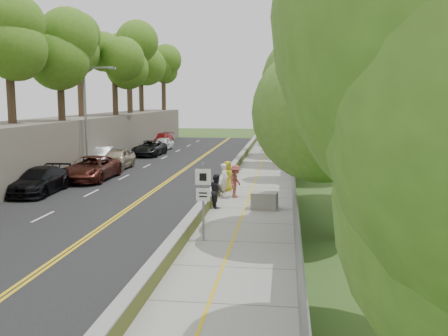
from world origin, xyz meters
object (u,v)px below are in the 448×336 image
at_px(construction_barrel, 286,161).
at_px(concrete_block, 265,200).
at_px(person_far, 280,155).
at_px(streetlight, 88,111).
at_px(signpost, 203,193).
at_px(painter_0, 228,176).
at_px(car_2, 91,168).

xyz_separation_m(construction_barrel, concrete_block, (-1.06, -15.47, -0.07)).
relative_size(concrete_block, person_far, 0.69).
bearing_deg(streetlight, concrete_block, -38.84).
xyz_separation_m(streetlight, person_far, (14.25, 4.91, -3.66)).
distance_m(signpost, concrete_block, 6.56).
bearing_deg(streetlight, signpost, -55.92).
bearing_deg(person_far, painter_0, 92.48).
height_order(construction_barrel, person_far, person_far).
relative_size(streetlight, concrete_block, 6.24).
bearing_deg(painter_0, streetlight, 72.96).
bearing_deg(signpost, construction_barrel, 81.51).
distance_m(signpost, car_2, 16.90).
xyz_separation_m(streetlight, car_2, (1.46, -3.48, -3.78)).
distance_m(painter_0, person_far, 11.60).
xyz_separation_m(signpost, concrete_block, (2.15, 6.02, -1.49)).
distance_m(concrete_block, person_far, 15.93).
xyz_separation_m(concrete_block, painter_0, (-2.45, 4.72, 0.48)).
distance_m(concrete_block, car_2, 14.34).
bearing_deg(car_2, person_far, 32.32).
bearing_deg(person_far, signpost, 100.55).
bearing_deg(car_2, concrete_block, -32.61).
distance_m(streetlight, construction_barrel, 15.92).
height_order(signpost, painter_0, signpost).
bearing_deg(construction_barrel, signpost, -98.49).
relative_size(signpost, painter_0, 1.70).
bearing_deg(car_2, streetlight, 111.87).
xyz_separation_m(streetlight, signpost, (11.51, -17.02, -2.68)).
distance_m(streetlight, painter_0, 13.37).
relative_size(painter_0, person_far, 0.98).
distance_m(construction_barrel, concrete_block, 15.50).
relative_size(construction_barrel, painter_0, 0.55).
distance_m(concrete_block, painter_0, 5.34).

